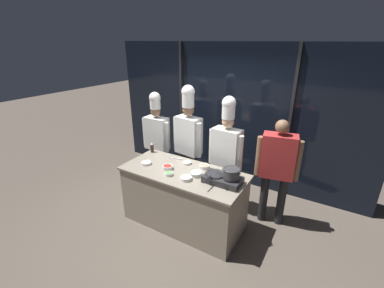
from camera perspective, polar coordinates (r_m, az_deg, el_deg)
ground_plane at (r=4.32m, az=-1.79°, el=-16.88°), size 24.00×24.00×0.00m
window_wall_back at (r=5.06m, az=8.53°, el=6.15°), size 5.21×0.09×2.70m
demo_counter at (r=4.05m, az=-1.87°, el=-11.81°), size 1.87×0.84×0.92m
portable_stove at (r=3.54m, az=6.85°, el=-7.79°), size 0.51×0.32×0.10m
frying_pan at (r=3.54m, az=5.13°, el=-6.34°), size 0.28×0.48×0.04m
stock_pot at (r=3.44m, az=8.74°, el=-6.45°), size 0.25×0.22×0.14m
squeeze_bottle_soy at (r=4.46m, az=-8.87°, el=-0.78°), size 0.06×0.06×0.18m
prep_bowl_bell_pepper at (r=3.88m, az=-5.44°, el=-5.11°), size 0.15×0.15×0.06m
prep_bowl_mushrooms at (r=3.90m, az=2.69°, el=-4.95°), size 0.15×0.15×0.05m
prep_bowl_noodles at (r=4.07m, az=-10.15°, el=-4.15°), size 0.16×0.16×0.04m
prep_bowl_rice at (r=4.02m, az=-1.10°, el=-4.15°), size 0.13×0.13×0.04m
prep_bowl_garlic at (r=3.58m, az=-1.32°, el=-7.56°), size 0.16×0.16×0.05m
prep_bowl_onion at (r=3.68m, az=0.88°, el=-6.59°), size 0.17×0.17×0.06m
prep_bowl_scallions at (r=3.71m, az=-5.16°, el=-6.59°), size 0.11×0.11×0.05m
serving_spoon_slotted at (r=4.19m, az=-3.13°, el=-3.27°), size 0.22×0.08×0.02m
chef_head at (r=4.91m, az=-7.85°, el=2.21°), size 0.59×0.24×1.86m
chef_sous at (r=4.51m, az=-0.84°, el=2.01°), size 0.60×0.30×2.04m
chef_line at (r=4.14m, az=7.66°, el=-0.93°), size 0.60×0.28×1.95m
person_guest at (r=3.99m, az=18.40°, el=-4.26°), size 0.62×0.34×1.70m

